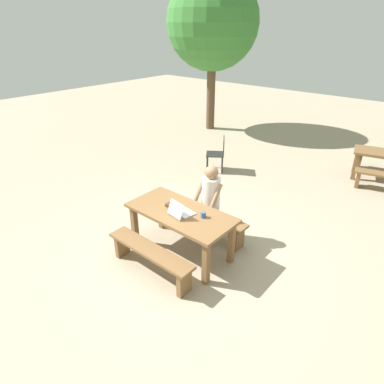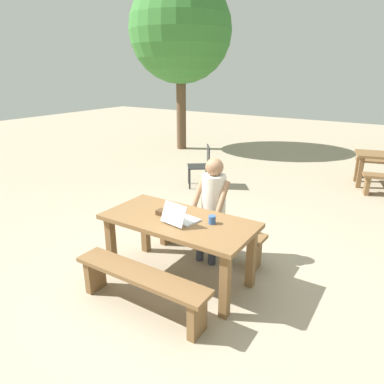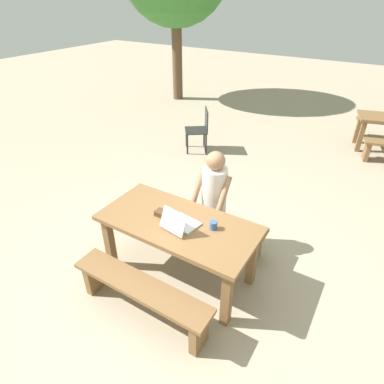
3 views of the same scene
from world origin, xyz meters
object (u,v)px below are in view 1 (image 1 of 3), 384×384
Objects in this scene: laptop at (181,211)px; picnic_table_front at (181,218)px; plastic_chair at (218,153)px; tree_right at (213,23)px; small_pouch at (171,205)px; person_seated at (210,197)px; coffee_mug at (203,215)px.

picnic_table_front is at bearing -35.34° from laptop.
picnic_table_front is at bearing -9.02° from plastic_chair.
small_pouch is at bearing -57.49° from tree_right.
picnic_table_front is 0.20m from laptop.
person_seated is 3.02m from plastic_chair.
laptop is 7.81m from tree_right.
laptop is 2.65× the size of small_pouch.
coffee_mug is at bearing -53.23° from tree_right.
coffee_mug reaches higher than small_pouch.
small_pouch is at bearing -171.17° from coffee_mug.
plastic_chair is (-1.65, 2.50, -0.32)m from person_seated.
laptop reaches higher than coffee_mug.
tree_right reaches higher than small_pouch.
person_seated is at bearing 83.47° from picnic_table_front.
laptop reaches higher than plastic_chair.
picnic_table_front is 12.42× the size of small_pouch.
coffee_mug is (0.32, 0.16, -0.01)m from laptop.
picnic_table_front is 3.53m from plastic_chair.
tree_right is at bearing 126.77° from coffee_mug.
tree_right reaches higher than laptop.
tree_right is (-4.14, 5.40, 2.61)m from person_seated.
plastic_chair is at bearing 113.41° from small_pouch.
person_seated reaches higher than plastic_chair.
small_pouch is 0.16× the size of plastic_chair.
tree_right is (-4.13, 6.11, 2.56)m from laptop.
laptop is 0.43× the size of plastic_chair.
small_pouch is 0.60m from coffee_mug.
laptop is 0.35m from coffee_mug.
coffee_mug is at bearing 8.83° from small_pouch.
small_pouch is 3.45m from plastic_chair.
person_seated is (0.01, 0.71, -0.05)m from laptop.
tree_right reaches higher than plastic_chair.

